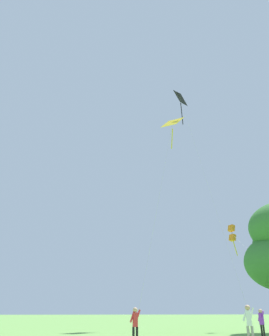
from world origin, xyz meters
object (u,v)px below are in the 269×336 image
(person_in_red_shirt, at_px, (249,321))
(person_foreground_watcher, at_px, (135,323))
(person_near_tree, at_px, (262,321))
(kite_yellow_diamond, at_px, (172,129))
(kite_orange_box, at_px, (232,234))
(kite_black_large, at_px, (182,106))

(person_in_red_shirt, xyz_separation_m, person_foreground_watcher, (-5.08, 1.14, -0.06))
(person_near_tree, xyz_separation_m, person_in_red_shirt, (-2.57, -3.70, 0.09))
(kite_yellow_diamond, bearing_deg, person_foreground_watcher, -121.48)
(kite_yellow_diamond, bearing_deg, person_in_red_shirt, -83.44)
(kite_yellow_diamond, xyz_separation_m, person_in_red_shirt, (0.91, -7.94, -14.25))
(kite_yellow_diamond, distance_m, person_foreground_watcher, 16.39)
(kite_yellow_diamond, xyz_separation_m, person_foreground_watcher, (-4.17, -6.80, -14.31))
(kite_orange_box, distance_m, person_near_tree, 11.61)
(kite_yellow_diamond, relative_size, person_near_tree, 10.34)
(kite_yellow_diamond, distance_m, person_in_red_shirt, 16.34)
(kite_yellow_diamond, relative_size, person_foreground_watcher, 10.03)
(kite_black_large, bearing_deg, person_in_red_shirt, -100.87)
(kite_yellow_diamond, height_order, kite_orange_box, kite_yellow_diamond)
(kite_black_large, height_order, person_near_tree, kite_black_large)
(kite_yellow_diamond, distance_m, kite_orange_box, 10.89)
(kite_yellow_diamond, distance_m, person_near_tree, 15.36)
(kite_orange_box, bearing_deg, person_in_red_shirt, -113.89)
(kite_yellow_diamond, xyz_separation_m, kite_orange_box, (6.47, 4.61, -7.45))
(kite_yellow_diamond, relative_size, person_in_red_shirt, 9.46)
(kite_black_large, relative_size, person_near_tree, 16.51)
(person_in_red_shirt, bearing_deg, person_near_tree, 55.20)
(kite_black_large, xyz_separation_m, kite_orange_box, (2.08, -5.59, -16.66))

